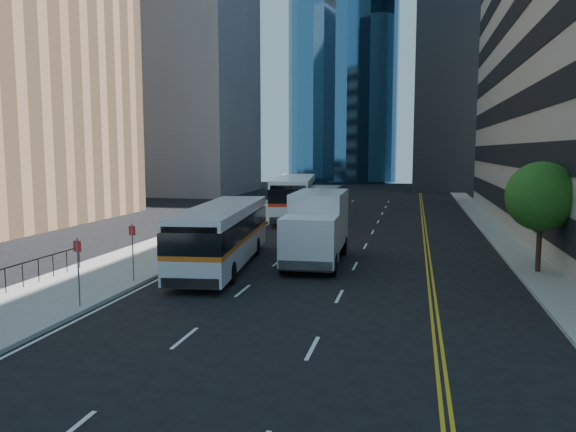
{
  "coord_description": "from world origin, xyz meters",
  "views": [
    {
      "loc": [
        3.28,
        -19.6,
        5.75
      ],
      "look_at": [
        -2.25,
        4.93,
        2.8
      ],
      "focal_mm": 35.0,
      "sensor_mm": 36.0,
      "label": 1
    }
  ],
  "objects_px": {
    "street_tree": "(541,197)",
    "box_truck": "(317,226)",
    "bus_rear": "(295,196)",
    "bus_front": "(223,234)"
  },
  "relations": [
    {
      "from": "bus_front",
      "to": "box_truck",
      "type": "xyz_separation_m",
      "value": [
        4.37,
        2.07,
        0.23
      ]
    },
    {
      "from": "bus_rear",
      "to": "box_truck",
      "type": "distance_m",
      "value": 19.02
    },
    {
      "from": "street_tree",
      "to": "bus_rear",
      "type": "xyz_separation_m",
      "value": [
        -15.6,
        18.8,
        -1.73
      ]
    },
    {
      "from": "bus_front",
      "to": "box_truck",
      "type": "height_order",
      "value": "box_truck"
    },
    {
      "from": "street_tree",
      "to": "bus_front",
      "type": "xyz_separation_m",
      "value": [
        -14.89,
        -1.6,
        -1.98
      ]
    },
    {
      "from": "bus_front",
      "to": "bus_rear",
      "type": "distance_m",
      "value": 20.41
    },
    {
      "from": "street_tree",
      "to": "box_truck",
      "type": "xyz_separation_m",
      "value": [
        -10.52,
        0.47,
        -1.75
      ]
    },
    {
      "from": "street_tree",
      "to": "bus_front",
      "type": "distance_m",
      "value": 15.1
    },
    {
      "from": "bus_rear",
      "to": "box_truck",
      "type": "bearing_deg",
      "value": -82.35
    },
    {
      "from": "street_tree",
      "to": "box_truck",
      "type": "height_order",
      "value": "street_tree"
    }
  ]
}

